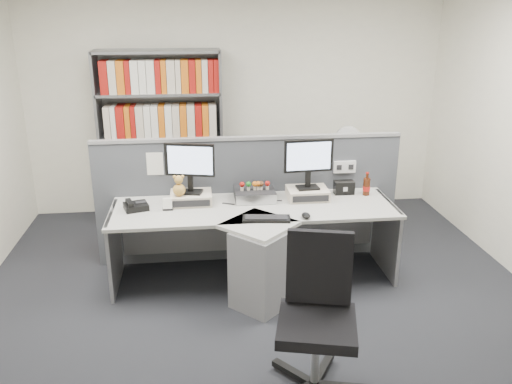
{
  "coord_description": "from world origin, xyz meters",
  "views": [
    {
      "loc": [
        -0.5,
        -3.69,
        2.45
      ],
      "look_at": [
        0.0,
        0.65,
        0.92
      ],
      "focal_mm": 37.25,
      "sensor_mm": 36.0,
      "label": 1
    }
  ],
  "objects": [
    {
      "name": "speaker",
      "position": [
        0.91,
        1.07,
        0.78
      ],
      "size": [
        0.19,
        0.11,
        0.13
      ],
      "primitive_type": "cube",
      "color": "black",
      "rests_on": "desk"
    },
    {
      "name": "desk_calendar",
      "position": [
        -0.78,
        0.83,
        0.77
      ],
      "size": [
        0.09,
        0.07,
        0.11
      ],
      "color": "black",
      "rests_on": "desk"
    },
    {
      "name": "cola_bottle",
      "position": [
        1.12,
        1.01,
        0.81
      ],
      "size": [
        0.07,
        0.07,
        0.23
      ],
      "color": "#3F190A",
      "rests_on": "desk"
    },
    {
      "name": "partition",
      "position": [
        0.0,
        1.25,
        0.65
      ],
      "size": [
        3.0,
        0.08,
        1.27
      ],
      "color": "#4A4D54",
      "rests_on": "ground"
    },
    {
      "name": "shelving_unit",
      "position": [
        -0.9,
        2.44,
        0.98
      ],
      "size": [
        1.41,
        0.4,
        2.0
      ],
      "color": "slate",
      "rests_on": "ground"
    },
    {
      "name": "room_shell",
      "position": [
        0.0,
        0.0,
        1.79
      ],
      "size": [
        5.04,
        5.54,
        2.72
      ],
      "color": "white",
      "rests_on": "ground"
    },
    {
      "name": "figurines",
      "position": [
        0.03,
        0.99,
        0.87
      ],
      "size": [
        0.29,
        0.05,
        0.09
      ],
      "color": "beige",
      "rests_on": "desktop_pc"
    },
    {
      "name": "filing_cabinet",
      "position": [
        1.2,
        1.99,
        0.35
      ],
      "size": [
        0.45,
        0.61,
        0.7
      ],
      "color": "slate",
      "rests_on": "ground"
    },
    {
      "name": "monitor_riser_right",
      "position": [
        0.53,
        0.98,
        0.77
      ],
      "size": [
        0.38,
        0.31,
        0.1
      ],
      "color": "beige",
      "rests_on": "desk"
    },
    {
      "name": "desk",
      "position": [
        0.0,
        0.6,
        0.46
      ],
      "size": [
        2.6,
        1.2,
        0.72
      ],
      "color": "#B4B4AD",
      "rests_on": "ground"
    },
    {
      "name": "monitor_riser_left",
      "position": [
        -0.57,
        0.98,
        0.77
      ],
      "size": [
        0.38,
        0.31,
        0.1
      ],
      "color": "beige",
      "rests_on": "desk"
    },
    {
      "name": "monitor_right",
      "position": [
        0.53,
        0.98,
        1.1
      ],
      "size": [
        0.47,
        0.16,
        0.47
      ],
      "color": "black",
      "rests_on": "monitor_riser_right"
    },
    {
      "name": "desk_fan",
      "position": [
        1.2,
        1.99,
        1.0
      ],
      "size": [
        0.29,
        0.17,
        0.48
      ],
      "color": "white",
      "rests_on": "filing_cabinet"
    },
    {
      "name": "monitor_left",
      "position": [
        -0.57,
        0.98,
        1.1
      ],
      "size": [
        0.45,
        0.19,
        0.47
      ],
      "color": "black",
      "rests_on": "monitor_riser_left"
    },
    {
      "name": "keyboard",
      "position": [
        0.07,
        0.49,
        0.73
      ],
      "size": [
        0.42,
        0.2,
        0.03
      ],
      "color": "black",
      "rests_on": "desk"
    },
    {
      "name": "ground",
      "position": [
        0.0,
        0.0,
        0.0
      ],
      "size": [
        5.5,
        5.5,
        0.0
      ],
      "primitive_type": "plane",
      "color": "#292A30",
      "rests_on": "ground"
    },
    {
      "name": "plush_toy",
      "position": [
        -0.67,
        0.91,
        0.9
      ],
      "size": [
        0.11,
        0.11,
        0.2
      ],
      "color": "gold",
      "rests_on": "monitor_riser_left"
    },
    {
      "name": "office_chair",
      "position": [
        0.24,
        -0.74,
        0.56
      ],
      "size": [
        0.7,
        0.69,
        1.05
      ],
      "color": "silver",
      "rests_on": "ground"
    },
    {
      "name": "desk_phone",
      "position": [
        -1.07,
        0.87,
        0.75
      ],
      "size": [
        0.25,
        0.24,
        0.09
      ],
      "color": "black",
      "rests_on": "desk"
    },
    {
      "name": "mouse",
      "position": [
        0.42,
        0.49,
        0.74
      ],
      "size": [
        0.07,
        0.12,
        0.04
      ],
      "primitive_type": "ellipsoid",
      "color": "black",
      "rests_on": "desk"
    },
    {
      "name": "desktop_pc",
      "position": [
        0.03,
        1.01,
        0.77
      ],
      "size": [
        0.38,
        0.34,
        0.1
      ],
      "color": "black",
      "rests_on": "desk"
    }
  ]
}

